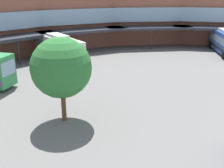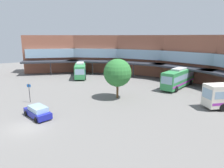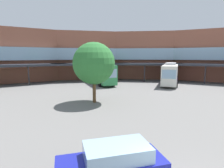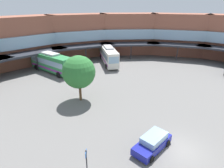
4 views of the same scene
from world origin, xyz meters
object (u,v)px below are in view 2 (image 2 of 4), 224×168
Objects in this scene: bus_2 at (178,78)px; parked_car at (38,112)px; stop_sign_post at (29,91)px; bus_1 at (80,69)px; plaza_tree at (118,73)px.

bus_2 is 27.49m from parked_car.
bus_2 is at bearing 77.84° from stop_sign_post.
bus_1 is at bearing -47.84° from parked_car.
plaza_tree reaches higher than bus_2.
parked_car is 6.92m from stop_sign_post.
bus_2 reaches higher than stop_sign_post.
plaza_tree is (-0.44, -14.35, 2.30)m from bus_2.
plaza_tree is (20.25, -2.14, 2.44)m from bus_1.
plaza_tree is at bearing 67.08° from stop_sign_post.
plaza_tree is at bearing -19.59° from bus_2.
bus_1 reaches higher than stop_sign_post.
bus_1 is 1.71× the size of plaza_tree.
stop_sign_post is at bearing -19.93° from bus_1.
bus_2 is 2.37× the size of parked_car.
parked_car is at bearing -83.77° from plaza_tree.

